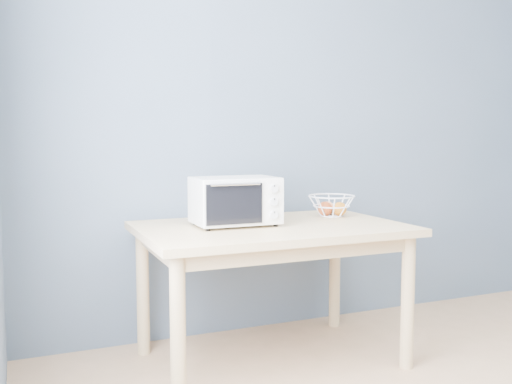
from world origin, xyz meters
name	(u,v)px	position (x,y,z in m)	size (l,w,h in m)	color
dining_table	(271,244)	(-0.67, 1.70, 0.65)	(1.40, 0.90, 0.75)	#DDB784
toaster_oven	(232,200)	(-0.87, 1.75, 0.89)	(0.44, 0.33, 0.26)	silver
fruit_basket	(331,206)	(-0.21, 1.86, 0.81)	(0.36, 0.36, 0.13)	white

